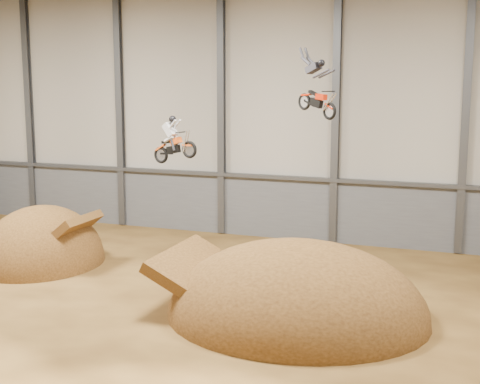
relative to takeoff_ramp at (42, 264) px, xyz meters
name	(u,v)px	position (x,y,z in m)	size (l,w,h in m)	color
floor	(157,326)	(9.23, -5.58, 0.00)	(40.00, 40.00, 0.00)	#4F3315
back_wall	(278,116)	(9.23, 9.42, 7.00)	(40.00, 0.10, 14.00)	#B5AEA0
lower_band_back	(276,208)	(9.23, 9.32, 1.75)	(39.80, 0.18, 3.50)	slate
steel_rail	(276,177)	(9.23, 9.17, 3.55)	(39.80, 0.35, 0.20)	#47494F
steel_column_0	(29,111)	(-7.43, 9.22, 7.00)	(0.40, 0.36, 13.90)	#47494F
steel_column_1	(120,113)	(-0.77, 9.22, 7.00)	(0.40, 0.36, 13.90)	#47494F
steel_column_2	(221,115)	(5.90, 9.22, 7.00)	(0.40, 0.36, 13.90)	#47494F
steel_column_3	(336,117)	(12.57, 9.22, 7.00)	(0.40, 0.36, 13.90)	#47494F
steel_column_4	(465,120)	(19.23, 9.22, 7.00)	(0.40, 0.36, 13.90)	#47494F
takeoff_ramp	(42,264)	(0.00, 0.00, 0.00)	(5.84, 6.74, 5.84)	#432810
landing_ramp	(296,316)	(13.80, -2.77, 0.00)	(10.15, 8.98, 5.86)	#432810
fmx_rider_a	(176,136)	(7.35, 0.19, 6.53)	(2.40, 0.91, 2.17)	#E45416
fmx_rider_b	(316,84)	(13.81, -0.43, 8.86)	(2.82, 0.81, 2.42)	#AD1D06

